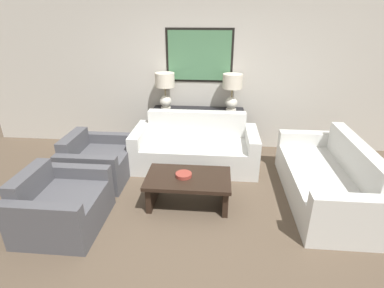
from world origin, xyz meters
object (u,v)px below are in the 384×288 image
at_px(decorative_bowl, 184,175).
at_px(console_table, 198,129).
at_px(table_lamp_right, 232,87).
at_px(coffee_table, 188,184).
at_px(table_lamp_left, 165,86).
at_px(armchair_near_back_wall, 97,163).
at_px(couch_by_side, 327,181).
at_px(couch_by_back_wall, 195,149).
at_px(armchair_near_camera, 61,206).

bearing_deg(decorative_bowl, console_table, 88.12).
bearing_deg(decorative_bowl, table_lamp_right, 70.21).
bearing_deg(coffee_table, console_table, 90.09).
relative_size(table_lamp_left, table_lamp_right, 1.00).
xyz_separation_m(coffee_table, armchair_near_back_wall, (-1.48, 0.57, -0.04)).
bearing_deg(table_lamp_left, couch_by_side, -31.65).
bearing_deg(console_table, couch_by_back_wall, -90.00).
bearing_deg(armchair_near_back_wall, console_table, 40.22).
bearing_deg(table_lamp_right, decorative_bowl, -109.79).
bearing_deg(table_lamp_left, console_table, 0.00).
height_order(coffee_table, decorative_bowl, decorative_bowl).
height_order(couch_by_back_wall, armchair_near_camera, couch_by_back_wall).
height_order(couch_by_back_wall, coffee_table, couch_by_back_wall).
bearing_deg(couch_by_side, armchair_near_camera, -165.63).
relative_size(table_lamp_left, armchair_near_back_wall, 0.64).
distance_m(console_table, table_lamp_right, 1.00).
bearing_deg(couch_by_back_wall, couch_by_side, -24.84).
bearing_deg(coffee_table, armchair_near_camera, -159.03).
xyz_separation_m(couch_by_side, decorative_bowl, (-1.93, -0.29, 0.16)).
height_order(coffee_table, armchair_near_camera, armchair_near_camera).
distance_m(table_lamp_left, armchair_near_back_wall, 1.79).
bearing_deg(decorative_bowl, couch_by_side, 8.52).
bearing_deg(armchair_near_back_wall, table_lamp_left, 54.71).
xyz_separation_m(console_table, armchair_near_back_wall, (-1.47, -1.25, -0.13)).
height_order(couch_by_side, decorative_bowl, couch_by_side).
bearing_deg(couch_by_side, couch_by_back_wall, 155.16).
height_order(couch_by_back_wall, couch_by_side, same).
xyz_separation_m(table_lamp_left, couch_by_back_wall, (0.59, -0.65, -0.91)).
height_order(table_lamp_right, armchair_near_back_wall, table_lamp_right).
bearing_deg(decorative_bowl, armchair_near_back_wall, 158.27).
distance_m(armchair_near_back_wall, armchair_near_camera, 1.13).
relative_size(console_table, couch_by_back_wall, 0.81).
bearing_deg(table_lamp_right, armchair_near_camera, -130.98).
distance_m(couch_by_side, coffee_table, 1.89).
distance_m(table_lamp_left, couch_by_back_wall, 1.27).
height_order(table_lamp_right, coffee_table, table_lamp_right).
xyz_separation_m(decorative_bowl, armchair_near_camera, (-1.41, -0.57, -0.18)).
xyz_separation_m(couch_by_side, armchair_near_back_wall, (-3.35, 0.27, -0.02)).
bearing_deg(armchair_near_camera, armchair_near_back_wall, 90.00).
distance_m(table_lamp_right, couch_by_side, 2.19).
bearing_deg(coffee_table, table_lamp_right, 71.99).
xyz_separation_m(table_lamp_right, couch_by_side, (1.28, -1.52, -0.91)).
xyz_separation_m(table_lamp_right, coffee_table, (-0.59, -1.81, -0.89)).
height_order(table_lamp_right, couch_by_back_wall, table_lamp_right).
bearing_deg(console_table, table_lamp_left, 180.00).
relative_size(console_table, armchair_near_back_wall, 1.64).
xyz_separation_m(table_lamp_right, armchair_near_camera, (-2.06, -2.38, -0.93)).
bearing_deg(table_lamp_right, couch_by_back_wall, -132.22).
xyz_separation_m(console_table, couch_by_side, (1.87, -1.52, -0.10)).
xyz_separation_m(table_lamp_left, coffee_table, (0.59, -1.81, -0.89)).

